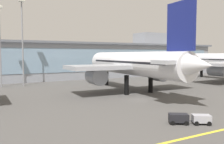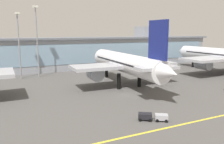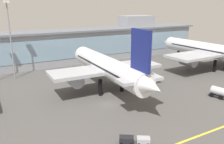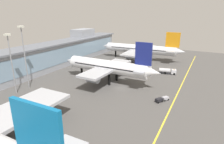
{
  "view_description": "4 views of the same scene",
  "coord_description": "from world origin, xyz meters",
  "px_view_note": "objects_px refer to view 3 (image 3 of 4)",
  "views": [
    {
      "loc": [
        -29.14,
        -41.6,
        9.6
      ],
      "look_at": [
        -0.27,
        10.77,
        5.21
      ],
      "focal_mm": 38.79,
      "sensor_mm": 36.0,
      "label": 1
    },
    {
      "loc": [
        -28.99,
        -52.29,
        16.83
      ],
      "look_at": [
        0.4,
        9.31,
        4.77
      ],
      "focal_mm": 36.72,
      "sensor_mm": 36.0,
      "label": 2
    },
    {
      "loc": [
        -26.05,
        -49.1,
        24.46
      ],
      "look_at": [
        4.56,
        5.67,
        6.61
      ],
      "focal_mm": 37.66,
      "sensor_mm": 36.0,
      "label": 3
    },
    {
      "loc": [
        -68.22,
        -31.18,
        30.95
      ],
      "look_at": [
        1.73,
        5.37,
        6.1
      ],
      "focal_mm": 30.6,
      "sensor_mm": 36.0,
      "label": 4
    }
  ],
  "objects_px": {
    "airliner_near_right": "(107,67)",
    "airliner_far_right": "(214,51)",
    "apron_light_mast_west": "(10,30)",
    "baggage_tug_near": "(134,140)"
  },
  "relations": [
    {
      "from": "airliner_near_right",
      "to": "airliner_far_right",
      "type": "distance_m",
      "value": 48.61
    },
    {
      "from": "airliner_near_right",
      "to": "apron_light_mast_west",
      "type": "height_order",
      "value": "apron_light_mast_west"
    },
    {
      "from": "airliner_near_right",
      "to": "airliner_far_right",
      "type": "xyz_separation_m",
      "value": [
        48.59,
        1.38,
        -0.18
      ]
    },
    {
      "from": "airliner_near_right",
      "to": "airliner_far_right",
      "type": "height_order",
      "value": "airliner_near_right"
    },
    {
      "from": "airliner_far_right",
      "to": "baggage_tug_near",
      "type": "height_order",
      "value": "airliner_far_right"
    },
    {
      "from": "airliner_near_right",
      "to": "airliner_far_right",
      "type": "relative_size",
      "value": 0.85
    },
    {
      "from": "airliner_near_right",
      "to": "baggage_tug_near",
      "type": "height_order",
      "value": "airliner_near_right"
    },
    {
      "from": "apron_light_mast_west",
      "to": "baggage_tug_near",
      "type": "bearing_deg",
      "value": -75.93
    },
    {
      "from": "airliner_near_right",
      "to": "apron_light_mast_west",
      "type": "xyz_separation_m",
      "value": [
        -22.34,
        26.03,
        9.57
      ]
    },
    {
      "from": "airliner_near_right",
      "to": "apron_light_mast_west",
      "type": "relative_size",
      "value": 1.87
    }
  ]
}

